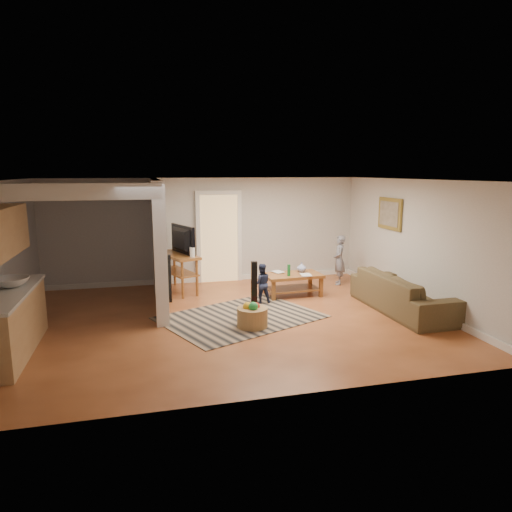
# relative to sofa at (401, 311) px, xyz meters

# --- Properties ---
(ground) EXTENTS (7.50, 7.50, 0.00)m
(ground) POSITION_rel_sofa_xyz_m (-3.30, 0.31, 0.00)
(ground) COLOR brown
(ground) RESTS_ON ground
(room_shell) EXTENTS (7.54, 6.02, 2.52)m
(room_shell) POSITION_rel_sofa_xyz_m (-4.37, 0.74, 1.46)
(room_shell) COLOR #B5B1AD
(room_shell) RESTS_ON ground
(area_rug) EXTENTS (3.29, 2.92, 0.01)m
(area_rug) POSITION_rel_sofa_xyz_m (-3.10, 0.36, 0.01)
(area_rug) COLOR black
(area_rug) RESTS_ON ground
(sofa) EXTENTS (1.01, 2.47, 0.72)m
(sofa) POSITION_rel_sofa_xyz_m (0.00, 0.00, 0.00)
(sofa) COLOR #433821
(sofa) RESTS_ON ground
(coffee_table) EXTENTS (1.25, 0.78, 0.72)m
(coffee_table) POSITION_rel_sofa_xyz_m (-1.67, 1.59, 0.37)
(coffee_table) COLOR brown
(coffee_table) RESTS_ON ground
(tv_console) EXTENTS (0.94, 1.45, 1.17)m
(tv_console) POSITION_rel_sofa_xyz_m (-4.03, 2.51, 0.78)
(tv_console) COLOR brown
(tv_console) RESTS_ON ground
(speaker_left) EXTENTS (0.13, 0.13, 1.09)m
(speaker_left) POSITION_rel_sofa_xyz_m (-2.90, 0.11, 0.54)
(speaker_left) COLOR black
(speaker_left) RESTS_ON ground
(speaker_right) EXTENTS (0.11, 0.11, 0.99)m
(speaker_right) POSITION_rel_sofa_xyz_m (-4.30, 1.71, 0.49)
(speaker_right) COLOR black
(speaker_right) RESTS_ON ground
(toy_basket) EXTENTS (0.53, 0.53, 0.47)m
(toy_basket) POSITION_rel_sofa_xyz_m (-3.01, -0.20, 0.19)
(toy_basket) COLOR olive
(toy_basket) RESTS_ON ground
(child) EXTENTS (0.41, 0.50, 1.17)m
(child) POSITION_rel_sofa_xyz_m (-0.30, 2.26, 0.00)
(child) COLOR slate
(child) RESTS_ON ground
(toddler) EXTENTS (0.41, 0.33, 0.82)m
(toddler) POSITION_rel_sofa_xyz_m (-2.49, 1.18, 0.00)
(toddler) COLOR #1D233E
(toddler) RESTS_ON ground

